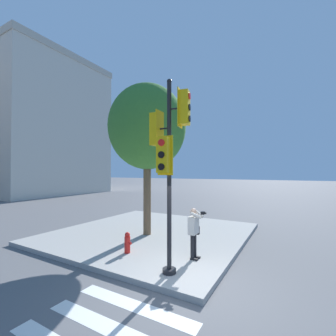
% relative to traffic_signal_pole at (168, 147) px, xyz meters
% --- Properties ---
extents(ground_plane, '(160.00, 160.00, 0.00)m').
position_rel_traffic_signal_pole_xyz_m(ground_plane, '(-0.14, -0.72, -3.54)').
color(ground_plane, '#5B5B5E').
extents(sidewalk_corner, '(8.00, 8.00, 0.16)m').
position_rel_traffic_signal_pole_xyz_m(sidewalk_corner, '(3.36, 2.78, -3.46)').
color(sidewalk_corner, '#9E9B96').
rests_on(sidewalk_corner, ground_plane).
extents(traffic_signal_pole, '(0.85, 1.17, 5.25)m').
position_rel_traffic_signal_pole_xyz_m(traffic_signal_pole, '(0.00, 0.00, 0.00)').
color(traffic_signal_pole, black).
rests_on(traffic_signal_pole, sidewalk_corner).
extents(person_photographer, '(0.58, 0.54, 1.57)m').
position_rel_traffic_signal_pole_xyz_m(person_photographer, '(1.35, -0.17, -2.45)').
color(person_photographer, black).
rests_on(person_photographer, sidewalk_corner).
extents(street_tree, '(3.39, 3.39, 6.55)m').
position_rel_traffic_signal_pole_xyz_m(street_tree, '(2.87, 2.68, 1.29)').
color(street_tree, brown).
rests_on(street_tree, sidewalk_corner).
extents(fire_hydrant, '(0.19, 0.25, 0.69)m').
position_rel_traffic_signal_pole_xyz_m(fire_hydrant, '(0.70, 1.97, -3.04)').
color(fire_hydrant, red).
rests_on(fire_hydrant, sidewalk_corner).
extents(building_right, '(13.54, 13.62, 17.49)m').
position_rel_traffic_signal_pole_xyz_m(building_right, '(12.66, 27.33, 5.22)').
color(building_right, beige).
rests_on(building_right, ground_plane).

